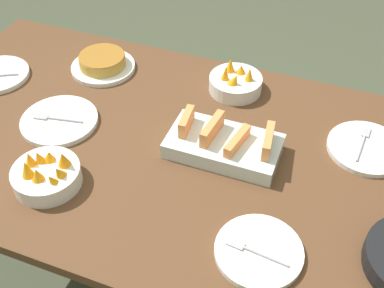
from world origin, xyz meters
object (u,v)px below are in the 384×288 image
Objects in this scene: fruit_bowl_citrus at (235,82)px; frittata_plate_center at (103,63)px; empty_plate_far_left at (366,148)px; fruit_bowl_mango at (46,174)px; empty_plate_mid_edge at (259,251)px; empty_plate_near_front at (59,121)px; melon_tray at (224,144)px.

frittata_plate_center is at bearing -173.91° from fruit_bowl_citrus.
empty_plate_far_left is 1.23× the size of fruit_bowl_mango.
empty_plate_near_front is at bearing 161.00° from empty_plate_mid_edge.
fruit_bowl_mango is at bearing 178.50° from empty_plate_mid_edge.
frittata_plate_center reaches higher than empty_plate_near_front.
melon_tray is 1.51× the size of empty_plate_mid_edge.
frittata_plate_center reaches higher than empty_plate_far_left.
fruit_bowl_citrus is (0.35, 0.58, -0.00)m from fruit_bowl_mango.
fruit_bowl_mango reaches higher than frittata_plate_center.
fruit_bowl_mango is (-0.59, 0.02, 0.03)m from empty_plate_mid_edge.
melon_tray is 0.50m from fruit_bowl_mango.
fruit_bowl_citrus is at bearing 100.91° from melon_tray.
empty_plate_near_front is 1.35× the size of fruit_bowl_citrus.
fruit_bowl_citrus is at bearing 58.91° from fruit_bowl_mango.
empty_plate_near_front is 0.25m from fruit_bowl_mango.
frittata_plate_center is 0.47m from fruit_bowl_citrus.
empty_plate_near_front is 1.12× the size of empty_plate_mid_edge.
empty_plate_far_left is 1.29× the size of fruit_bowl_citrus.
fruit_bowl_mango is (-0.80, -0.44, 0.03)m from empty_plate_far_left.
fruit_bowl_citrus reaches higher than empty_plate_near_front.
frittata_plate_center is at bearing 174.26° from empty_plate_far_left.
fruit_bowl_citrus is (-0.06, 0.30, -0.00)m from melon_tray.
empty_plate_mid_edge is (0.70, -0.24, 0.00)m from empty_plate_near_front.
fruit_bowl_mango reaches higher than empty_plate_mid_edge.
frittata_plate_center is 1.05× the size of empty_plate_mid_edge.
empty_plate_near_front is 1.05× the size of empty_plate_far_left.
empty_plate_mid_edge is at bearing -113.78° from empty_plate_far_left.
empty_plate_far_left is at bearing 22.11° from melon_tray.
melon_tray is 0.59m from frittata_plate_center.
empty_plate_far_left is at bearing 66.22° from empty_plate_mid_edge.
frittata_plate_center is at bearing 154.80° from melon_tray.
fruit_bowl_mango is at bearing -145.31° from melon_tray.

